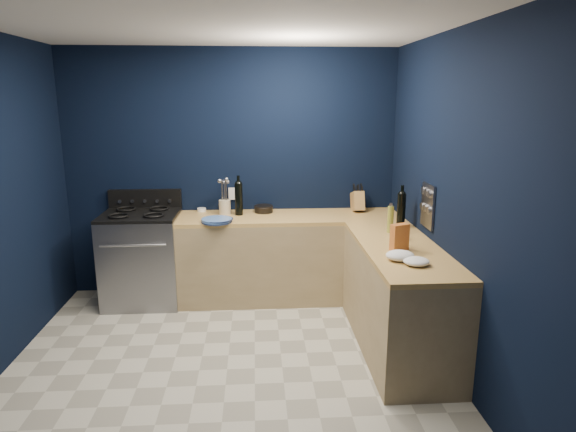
{
  "coord_description": "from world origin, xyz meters",
  "views": [
    {
      "loc": [
        0.25,
        -3.55,
        2.1
      ],
      "look_at": [
        0.55,
        1.0,
        1.0
      ],
      "focal_mm": 30.94,
      "sensor_mm": 36.0,
      "label": 1
    }
  ],
  "objects": [
    {
      "name": "spice_jar_far",
      "position": [
        1.52,
        0.48,
        0.94
      ],
      "size": [
        0.04,
        0.04,
        0.08
      ],
      "primitive_type": "cylinder",
      "rotation": [
        0.0,
        0.0,
        -0.01
      ],
      "color": "olive",
      "rests_on": "top_right"
    },
    {
      "name": "plate_stack",
      "position": [
        -0.14,
        1.2,
        0.92
      ],
      "size": [
        0.36,
        0.36,
        0.04
      ],
      "primitive_type": "cylinder",
      "rotation": [
        0.0,
        0.0,
        -0.23
      ],
      "color": "#4A75AD",
      "rests_on": "top_back"
    },
    {
      "name": "towel_front",
      "position": [
        1.33,
        -0.06,
        0.94
      ],
      "size": [
        0.26,
        0.24,
        0.08
      ],
      "primitive_type": "ellipsoid",
      "rotation": [
        0.0,
        0.0,
        -0.29
      ],
      "color": "white",
      "rests_on": "top_right"
    },
    {
      "name": "wine_bottle_right",
      "position": [
        1.61,
        0.9,
        1.06
      ],
      "size": [
        0.1,
        0.1,
        0.32
      ],
      "primitive_type": "cylinder",
      "rotation": [
        0.0,
        0.0,
        0.32
      ],
      "color": "black",
      "rests_on": "top_right"
    },
    {
      "name": "utensil_crock",
      "position": [
        -0.08,
        1.54,
        0.98
      ],
      "size": [
        0.14,
        0.14,
        0.15
      ],
      "primitive_type": "cylinder",
      "rotation": [
        0.0,
        0.0,
        0.19
      ],
      "color": "beige",
      "rests_on": "top_back"
    },
    {
      "name": "spice_jar_near",
      "position": [
        1.42,
        0.47,
        0.95
      ],
      "size": [
        0.06,
        0.06,
        0.11
      ],
      "primitive_type": "cylinder",
      "rotation": [
        0.0,
        0.0,
        0.19
      ],
      "color": "olive",
      "rests_on": "top_right"
    },
    {
      "name": "cab_back",
      "position": [
        0.6,
        1.44,
        0.43
      ],
      "size": [
        2.3,
        0.63,
        0.86
      ],
      "primitive_type": "cube",
      "color": "tan",
      "rests_on": "floor"
    },
    {
      "name": "ramekin",
      "position": [
        -0.34,
        1.69,
        0.92
      ],
      "size": [
        0.12,
        0.12,
        0.04
      ],
      "primitive_type": "cylinder",
      "rotation": [
        0.0,
        0.0,
        -0.3
      ],
      "color": "white",
      "rests_on": "top_back"
    },
    {
      "name": "cooktop",
      "position": [
        -0.93,
        1.42,
        0.94
      ],
      "size": [
        0.76,
        0.66,
        0.03
      ],
      "primitive_type": "cube",
      "color": "black",
      "rests_on": "gas_range"
    },
    {
      "name": "top_back",
      "position": [
        0.6,
        1.44,
        0.88
      ],
      "size": [
        2.3,
        0.63,
        0.04
      ],
      "primitive_type": "cube",
      "color": "olive",
      "rests_on": "cab_back"
    },
    {
      "name": "wall_front",
      "position": [
        0.0,
        -1.76,
        1.3
      ],
      "size": [
        3.5,
        0.02,
        2.6
      ],
      "primitive_type": "cube",
      "color": "black",
      "rests_on": "ground"
    },
    {
      "name": "lemon_basket",
      "position": [
        0.33,
        1.6,
        0.94
      ],
      "size": [
        0.21,
        0.21,
        0.07
      ],
      "primitive_type": "cylinder",
      "rotation": [
        0.0,
        0.0,
        0.08
      ],
      "color": "black",
      "rests_on": "top_back"
    },
    {
      "name": "crouton_bag",
      "position": [
        1.39,
        0.19,
        1.01
      ],
      "size": [
        0.16,
        0.12,
        0.21
      ],
      "primitive_type": "cube",
      "rotation": [
        0.0,
        0.0,
        0.38
      ],
      "color": "#A90F27",
      "rests_on": "top_right"
    },
    {
      "name": "top_right",
      "position": [
        1.44,
        0.29,
        0.88
      ],
      "size": [
        0.63,
        1.67,
        0.04
      ],
      "primitive_type": "cube",
      "color": "olive",
      "rests_on": "cab_right"
    },
    {
      "name": "knife_block",
      "position": [
        1.34,
        1.6,
        1.0
      ],
      "size": [
        0.12,
        0.25,
        0.25
      ],
      "primitive_type": "cube",
      "rotation": [
        -0.31,
        0.0,
        0.05
      ],
      "color": "olive",
      "rests_on": "top_back"
    },
    {
      "name": "ceiling",
      "position": [
        0.0,
        0.0,
        2.61
      ],
      "size": [
        3.5,
        3.5,
        0.02
      ],
      "primitive_type": "cube",
      "color": "silver",
      "rests_on": "ground"
    },
    {
      "name": "wall_back",
      "position": [
        0.0,
        1.76,
        1.3
      ],
      "size": [
        3.5,
        0.02,
        2.6
      ],
      "primitive_type": "cube",
      "color": "black",
      "rests_on": "ground"
    },
    {
      "name": "gas_range",
      "position": [
        -0.93,
        1.42,
        0.46
      ],
      "size": [
        0.76,
        0.66,
        0.92
      ],
      "primitive_type": "cube",
      "color": "gray",
      "rests_on": "floor"
    },
    {
      "name": "oil_bottle",
      "position": [
        1.46,
        0.72,
        1.02
      ],
      "size": [
        0.06,
        0.06,
        0.24
      ],
      "primitive_type": "cylinder",
      "rotation": [
        0.0,
        0.0,
        -0.0
      ],
      "color": "olive",
      "rests_on": "top_right"
    },
    {
      "name": "oven_door",
      "position": [
        -0.93,
        1.1,
        0.45
      ],
      "size": [
        0.59,
        0.02,
        0.42
      ],
      "primitive_type": "cube",
      "color": "black",
      "rests_on": "gas_range"
    },
    {
      "name": "floor",
      "position": [
        0.0,
        0.0,
        -0.01
      ],
      "size": [
        3.5,
        3.5,
        0.02
      ],
      "primitive_type": "cube",
      "color": "#B8B4A2",
      "rests_on": "ground"
    },
    {
      "name": "spice_panel",
      "position": [
        1.74,
        0.55,
        1.18
      ],
      "size": [
        0.02,
        0.28,
        0.38
      ],
      "primitive_type": "cube",
      "color": "gray",
      "rests_on": "wall_right"
    },
    {
      "name": "backguard",
      "position": [
        -0.93,
        1.72,
        1.04
      ],
      "size": [
        0.76,
        0.06,
        0.2
      ],
      "primitive_type": "cube",
      "color": "black",
      "rests_on": "gas_range"
    },
    {
      "name": "cab_right",
      "position": [
        1.44,
        0.29,
        0.43
      ],
      "size": [
        0.63,
        1.67,
        0.86
      ],
      "primitive_type": "cube",
      "color": "tan",
      "rests_on": "floor"
    },
    {
      "name": "wine_bottle_back",
      "position": [
        0.07,
        1.5,
        1.07
      ],
      "size": [
        0.1,
        0.1,
        0.33
      ],
      "primitive_type": "cylinder",
      "rotation": [
        0.0,
        0.0,
        0.29
      ],
      "color": "black",
      "rests_on": "top_back"
    },
    {
      "name": "wall_right",
      "position": [
        1.76,
        0.0,
        1.3
      ],
      "size": [
        0.02,
        3.5,
        2.6
      ],
      "primitive_type": "cube",
      "color": "black",
      "rests_on": "ground"
    },
    {
      "name": "towel_end",
      "position": [
        1.41,
        -0.18,
        0.93
      ],
      "size": [
        0.23,
        0.22,
        0.06
      ],
      "primitive_type": "ellipsoid",
      "rotation": [
        0.0,
        0.0,
        -0.29
      ],
      "color": "white",
      "rests_on": "top_right"
    },
    {
      "name": "wall_outlet",
      "position": [
        0.0,
        1.74,
        1.08
      ],
      "size": [
        0.09,
        0.02,
        0.13
      ],
      "primitive_type": "cube",
      "color": "white",
      "rests_on": "wall_back"
    }
  ]
}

